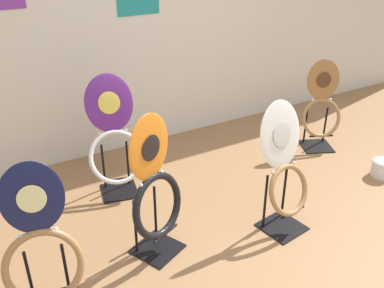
{
  "coord_description": "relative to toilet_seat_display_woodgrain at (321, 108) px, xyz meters",
  "views": [
    {
      "loc": [
        -1.64,
        -1.27,
        1.94
      ],
      "look_at": [
        -0.31,
        1.04,
        0.55
      ],
      "focal_mm": 40.0,
      "sensor_mm": 36.0,
      "label": 1
    }
  ],
  "objects": [
    {
      "name": "ground_plane",
      "position": [
        -1.24,
        -1.33,
        -0.4
      ],
      "size": [
        14.0,
        14.0,
        0.0
      ],
      "primitive_type": "plane",
      "color": "#8E6642"
    },
    {
      "name": "toilet_seat_display_woodgrain",
      "position": [
        0.0,
        0.0,
        0.0
      ],
      "size": [
        0.4,
        0.37,
        0.85
      ],
      "color": "black",
      "rests_on": "ground_plane"
    },
    {
      "name": "toilet_seat_display_orange_sun",
      "position": [
        -1.98,
        -0.57,
        0.05
      ],
      "size": [
        0.45,
        0.37,
        0.97
      ],
      "color": "black",
      "rests_on": "ground_plane"
    },
    {
      "name": "toilet_seat_display_navy_moon",
      "position": [
        -2.71,
        -0.72,
        0.01
      ],
      "size": [
        0.45,
        0.33,
        0.9
      ],
      "color": "black",
      "rests_on": "ground_plane"
    },
    {
      "name": "toilet_seat_display_white_plain",
      "position": [
        -1.12,
        -0.77,
        0.06
      ],
      "size": [
        0.4,
        0.35,
        0.93
      ],
      "color": "black",
      "rests_on": "ground_plane"
    },
    {
      "name": "toilet_seat_display_purple_note",
      "position": [
        -1.94,
        0.25,
        0.05
      ],
      "size": [
        0.47,
        0.47,
        0.93
      ],
      "color": "black",
      "rests_on": "ground_plane"
    },
    {
      "name": "paint_can",
      "position": [
        0.09,
        -0.68,
        -0.32
      ],
      "size": [
        0.18,
        0.18,
        0.15
      ],
      "color": "silver",
      "rests_on": "ground_plane"
    },
    {
      "name": "wall_back",
      "position": [
        -1.24,
        0.95,
        0.9
      ],
      "size": [
        8.0,
        0.07,
        2.6
      ],
      "color": "silver",
      "rests_on": "ground_plane"
    }
  ]
}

